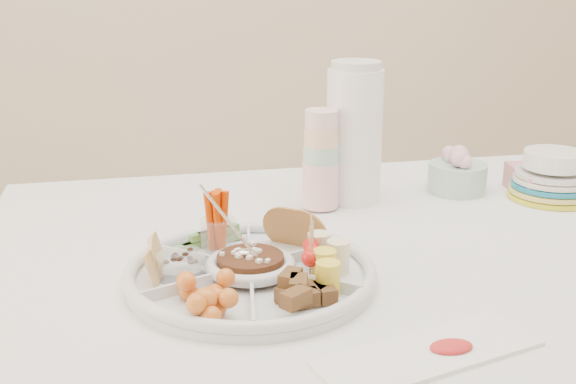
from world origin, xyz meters
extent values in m
cylinder|color=silver|center=(-0.31, -0.11, 0.78)|extent=(0.50, 0.50, 0.04)
cylinder|color=black|center=(-0.31, -0.11, 0.79)|extent=(0.13, 0.13, 0.04)
cylinder|color=beige|center=(-0.12, 0.21, 0.86)|extent=(0.08, 0.08, 0.20)
cylinder|color=white|center=(-0.04, 0.25, 0.90)|extent=(0.13, 0.13, 0.29)
cylinder|color=#9AB3A4|center=(0.20, 0.26, 0.80)|extent=(0.15, 0.15, 0.09)
cube|color=pink|center=(0.39, 0.20, 0.79)|extent=(0.18, 0.16, 0.05)
cylinder|color=gold|center=(0.37, 0.17, 0.81)|extent=(0.21, 0.21, 0.11)
cube|color=silver|center=(-0.13, -0.37, 0.76)|extent=(0.31, 0.17, 0.01)
camera|label=1|loc=(-0.47, -1.12, 1.23)|focal=45.00mm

